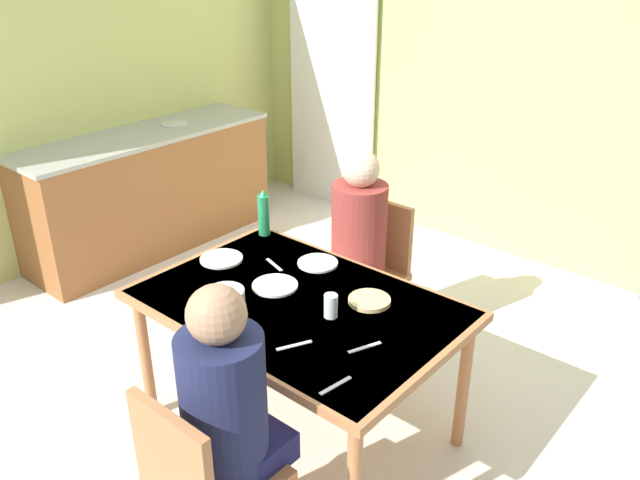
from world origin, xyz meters
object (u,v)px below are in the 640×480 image
serving_bowl_center (226,296)px  dining_table (299,314)px  person_far_diner (357,229)px  person_near_diner (226,397)px  chair_far_diner (371,267)px  kitchen_counter (150,190)px  water_bottle_green_near (264,214)px

serving_bowl_center → dining_table: bearing=39.9°
person_far_diner → person_near_diner: bearing=109.8°
chair_far_diner → person_near_diner: bearing=108.1°
kitchen_counter → chair_far_diner: size_ratio=2.26×
kitchen_counter → dining_table: size_ratio=1.38×
kitchen_counter → person_far_diner: person_far_diner is taller
water_bottle_green_near → person_near_diner: bearing=-50.2°
dining_table → person_near_diner: person_near_diner is taller
dining_table → water_bottle_green_near: bearing=146.6°
kitchen_counter → serving_bowl_center: bearing=-26.9°
kitchen_counter → person_far_diner: size_ratio=2.56×
water_bottle_green_near → serving_bowl_center: 0.72m
water_bottle_green_near → dining_table: bearing=-33.4°
water_bottle_green_near → serving_bowl_center: size_ratio=1.53×
kitchen_counter → serving_bowl_center: size_ratio=11.58×
kitchen_counter → water_bottle_green_near: 1.76m
person_far_diner → water_bottle_green_near: size_ratio=2.96×
dining_table → water_bottle_green_near: 0.77m
kitchen_counter → chair_far_diner: bearing=0.3°
dining_table → water_bottle_green_near: water_bottle_green_near is taller
dining_table → person_near_diner: (0.30, -0.70, 0.12)m
water_bottle_green_near → person_far_diner: bearing=34.6°
kitchen_counter → water_bottle_green_near: size_ratio=7.57×
person_near_diner → person_far_diner: size_ratio=1.00×
water_bottle_green_near → serving_bowl_center: bearing=-59.0°
water_bottle_green_near → kitchen_counter: bearing=166.0°
dining_table → person_far_diner: person_far_diner is taller
kitchen_counter → dining_table: kitchen_counter is taller
person_near_diner → serving_bowl_center: bearing=138.3°
chair_far_diner → serving_bowl_center: (-0.05, -1.04, 0.26)m
kitchen_counter → serving_bowl_center: 2.30m
person_near_diner → water_bottle_green_near: person_near_diner is taller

